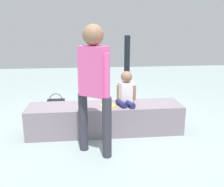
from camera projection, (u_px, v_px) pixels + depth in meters
name	position (u px, v px, depth m)	size (l,w,h in m)	color
ground_plane	(105.00, 132.00, 3.67)	(12.00, 12.00, 0.00)	#8FA19F
concrete_ledge	(105.00, 118.00, 3.62)	(2.21, 0.52, 0.42)	gray
child_seated	(126.00, 90.00, 3.53)	(0.29, 0.34, 0.48)	navy
adult_standing	(94.00, 79.00, 2.82)	(0.38, 0.34, 1.54)	#32313C
cake_plate	(108.00, 105.00, 3.50)	(0.22, 0.22, 0.07)	yellow
gift_bag	(101.00, 113.00, 4.03)	(0.25, 0.13, 0.34)	gold
railing_post	(127.00, 78.00, 4.82)	(0.36, 0.36, 1.35)	black
water_bottle_near_gift	(111.00, 102.00, 4.82)	(0.08, 0.08, 0.19)	silver
water_bottle_far_side	(131.00, 109.00, 4.32)	(0.06, 0.06, 0.24)	silver
party_cup_red	(98.00, 105.00, 4.72)	(0.07, 0.07, 0.12)	red
cake_box_white	(84.00, 106.00, 4.64)	(0.33, 0.28, 0.14)	white
handbag_black_leather	(56.00, 104.00, 4.60)	(0.31, 0.15, 0.32)	black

